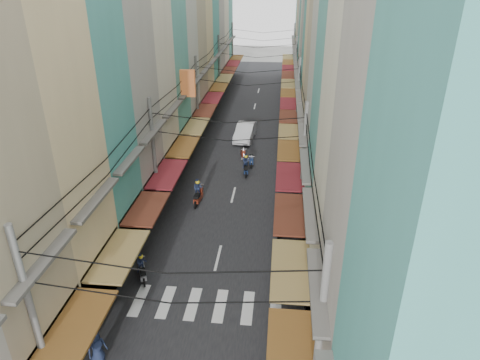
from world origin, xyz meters
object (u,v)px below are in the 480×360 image
Objects in this scene: white_car at (245,139)px; traffic_sign at (306,222)px; market_umbrella at (323,225)px; bicycle at (326,251)px.

traffic_sign is at bearing -69.98° from white_car.
traffic_sign is (-0.94, 0.35, -0.04)m from market_umbrella.
white_car reaches higher than bicycle.
traffic_sign reaches higher than market_umbrella.
bicycle is 0.54× the size of traffic_sign.
bicycle is at bearing -65.95° from white_car.
white_car is 1.91× the size of traffic_sign.
white_car is at bearing 105.28° from traffic_sign.
market_umbrella reaches higher than white_car.
traffic_sign is at bearing 159.71° from market_umbrella.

